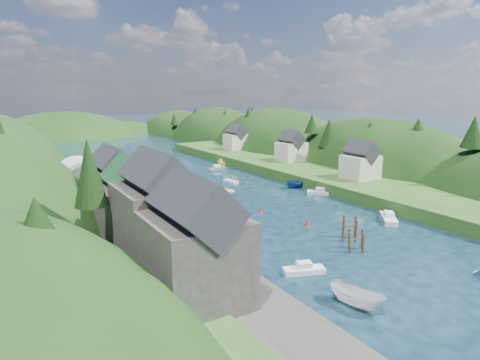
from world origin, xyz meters
TOP-DOWN VIEW (x-y plane):
  - ground at (0.00, 50.00)m, footprint 600.00×600.00m
  - hillside_right at (45.00, 75.00)m, footprint 36.00×245.56m
  - far_hills at (1.22, 174.01)m, footprint 103.00×68.00m
  - hill_trees at (-0.06, 65.76)m, footprint 92.26×151.01m
  - quay_left at (-24.00, 20.00)m, footprint 12.00×110.00m
  - terrace_left_grass at (-31.00, 20.00)m, footprint 12.00×110.00m
  - quayside_buildings at (-26.00, 6.39)m, footprint 8.00×35.84m
  - boat_sheds at (-26.00, 39.00)m, footprint 7.00×21.00m
  - terrace_right at (25.00, 40.00)m, footprint 16.00×120.00m
  - right_bank_cottages at (28.00, 48.33)m, footprint 9.00×59.24m
  - piling_cluster_near at (-0.46, -2.03)m, footprint 2.86×2.70m
  - piling_cluster_far at (1.86, 1.34)m, footprint 2.91×2.75m
  - channel_buoy_near at (0.88, 9.19)m, footprint 0.70×0.70m
  - channel_buoy_far at (-1.60, 18.63)m, footprint 0.70×0.70m
  - moored_boats at (0.96, 14.50)m, footprint 37.60×89.37m

SIDE VIEW (x-z plane):
  - far_hills at x=1.22m, z-range -32.80..11.20m
  - hillside_right at x=45.00m, z-range -31.41..16.59m
  - ground at x=0.00m, z-range 0.00..0.00m
  - channel_buoy_near at x=0.88m, z-range -0.07..1.03m
  - channel_buoy_far at x=-1.60m, z-range -0.07..1.03m
  - moored_boats at x=0.96m, z-range -0.52..1.79m
  - quay_left at x=-24.00m, z-range 0.00..2.00m
  - piling_cluster_near at x=-0.46m, z-range -0.57..2.71m
  - terrace_right at x=25.00m, z-range 0.00..2.40m
  - terrace_left_grass at x=-31.00m, z-range 0.00..2.50m
  - piling_cluster_far at x=1.86m, z-range -0.57..3.30m
  - boat_sheds at x=-26.00m, z-range 1.52..9.02m
  - right_bank_cottages at x=28.00m, z-range 1.64..10.05m
  - quayside_buildings at x=-26.00m, z-range 0.64..13.54m
  - hill_trees at x=-0.06m, z-range 5.15..16.91m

